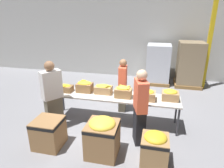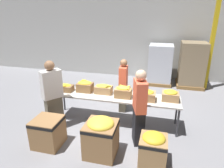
# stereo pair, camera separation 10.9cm
# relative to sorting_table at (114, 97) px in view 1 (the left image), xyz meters

# --- Properties ---
(ground_plane) EXTENTS (30.00, 30.00, 0.00)m
(ground_plane) POSITION_rel_sorting_table_xyz_m (0.00, 0.00, -0.74)
(ground_plane) COLOR gray
(wall_back) EXTENTS (16.00, 0.08, 4.00)m
(wall_back) POSITION_rel_sorting_table_xyz_m (0.00, 4.23, 1.26)
(wall_back) COLOR #B7B7B2
(wall_back) RESTS_ON ground_plane
(sorting_table) EXTENTS (3.40, 0.74, 0.79)m
(sorting_table) POSITION_rel_sorting_table_xyz_m (0.00, 0.00, 0.00)
(sorting_table) COLOR beige
(sorting_table) RESTS_ON ground_plane
(banana_box_0) EXTENTS (0.46, 0.31, 0.22)m
(banana_box_0) POSITION_rel_sorting_table_xyz_m (-1.40, -0.02, 0.15)
(banana_box_0) COLOR olive
(banana_box_0) RESTS_ON sorting_table
(banana_box_1) EXTENTS (0.42, 0.34, 0.32)m
(banana_box_1) POSITION_rel_sorting_table_xyz_m (-0.84, 0.09, 0.20)
(banana_box_1) COLOR olive
(banana_box_1) RESTS_ON sorting_table
(banana_box_2) EXTENTS (0.46, 0.28, 0.26)m
(banana_box_2) POSITION_rel_sorting_table_xyz_m (-0.31, 0.08, 0.18)
(banana_box_2) COLOR tan
(banana_box_2) RESTS_ON sorting_table
(banana_box_3) EXTENTS (0.42, 0.30, 0.31)m
(banana_box_3) POSITION_rel_sorting_table_xyz_m (0.25, -0.04, 0.20)
(banana_box_3) COLOR #A37A4C
(banana_box_3) RESTS_ON sorting_table
(banana_box_4) EXTENTS (0.41, 0.34, 0.27)m
(banana_box_4) POSITION_rel_sorting_table_xyz_m (0.86, -0.06, 0.18)
(banana_box_4) COLOR tan
(banana_box_4) RESTS_ON sorting_table
(banana_box_5) EXTENTS (0.41, 0.34, 0.27)m
(banana_box_5) POSITION_rel_sorting_table_xyz_m (1.42, 0.06, 0.18)
(banana_box_5) COLOR tan
(banana_box_5) RESTS_ON sorting_table
(volunteer_0) EXTENTS (0.36, 0.52, 1.75)m
(volunteer_0) POSITION_rel_sorting_table_xyz_m (0.75, -0.74, 0.13)
(volunteer_0) COLOR black
(volunteer_0) RESTS_ON ground_plane
(volunteer_1) EXTENTS (0.48, 0.53, 1.79)m
(volunteer_1) POSITION_rel_sorting_table_xyz_m (-1.42, -0.63, 0.15)
(volunteer_1) COLOR #6B604C
(volunteer_1) RESTS_ON ground_plane
(volunteer_2) EXTENTS (0.24, 0.44, 1.60)m
(volunteer_2) POSITION_rel_sorting_table_xyz_m (0.10, 0.75, 0.05)
(volunteer_2) COLOR #6B604C
(volunteer_2) RESTS_ON ground_plane
(donation_bin_0) EXTENTS (0.61, 0.61, 0.66)m
(donation_bin_0) POSITION_rel_sorting_table_xyz_m (-1.19, -1.34, -0.38)
(donation_bin_0) COLOR olive
(donation_bin_0) RESTS_ON ground_plane
(donation_bin_1) EXTENTS (0.65, 0.65, 0.85)m
(donation_bin_1) POSITION_rel_sorting_table_xyz_m (0.05, -1.34, -0.29)
(donation_bin_1) COLOR olive
(donation_bin_1) RESTS_ON ground_plane
(donation_bin_2) EXTENTS (0.53, 0.53, 0.67)m
(donation_bin_2) POSITION_rel_sorting_table_xyz_m (1.12, -1.34, -0.38)
(donation_bin_2) COLOR #A37A4C
(donation_bin_2) RESTS_ON ground_plane
(support_pillar) EXTENTS (0.14, 0.14, 4.00)m
(support_pillar) POSITION_rel_sorting_table_xyz_m (2.86, 3.31, 1.26)
(support_pillar) COLOR gold
(support_pillar) RESTS_ON ground_plane
(pallet_stack_0) EXTENTS (1.01, 1.01, 1.62)m
(pallet_stack_0) POSITION_rel_sorting_table_xyz_m (1.09, 3.50, 0.06)
(pallet_stack_0) COLOR olive
(pallet_stack_0) RESTS_ON ground_plane
(pallet_stack_1) EXTENTS (1.02, 1.02, 1.77)m
(pallet_stack_1) POSITION_rel_sorting_table_xyz_m (2.31, 3.47, 0.13)
(pallet_stack_1) COLOR olive
(pallet_stack_1) RESTS_ON ground_plane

